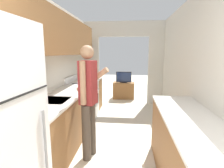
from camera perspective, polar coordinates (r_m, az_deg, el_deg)
wall_left at (r=3.05m, az=-21.13°, el=8.57°), size 0.38×7.31×2.50m
wall_right at (r=2.55m, az=29.35°, el=1.50°), size 0.06×7.31×2.50m
wall_far_with_doorway at (r=5.41m, az=3.72°, el=8.59°), size 2.82×0.06×2.50m
counter_left at (r=3.42m, az=-13.84°, el=-9.50°), size 0.62×3.64×0.88m
counter_right at (r=2.18m, az=25.21°, el=-22.23°), size 0.62×2.24×0.88m
range_oven at (r=4.31m, az=-9.33°, el=-5.16°), size 0.66×0.80×1.02m
person at (r=2.58m, az=-7.75°, el=-5.00°), size 0.54×0.43×1.68m
tv_cabinet at (r=6.11m, az=3.83°, el=-2.08°), size 0.72×0.42×0.56m
television at (r=5.99m, az=3.86°, el=2.18°), size 0.52×0.16×0.38m
knife at (r=4.87m, az=-6.93°, el=1.98°), size 0.15×0.32×0.02m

